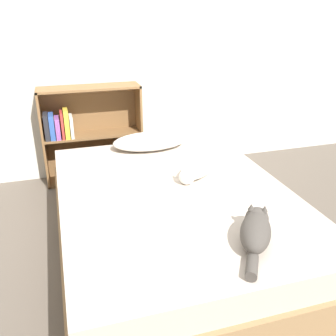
{
  "coord_description": "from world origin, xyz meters",
  "views": [
    {
      "loc": [
        -0.68,
        -2.09,
        1.57
      ],
      "look_at": [
        0.0,
        0.15,
        0.53
      ],
      "focal_mm": 40.0,
      "sensor_mm": 36.0,
      "label": 1
    }
  ],
  "objects_px": {
    "bed": "(175,219)",
    "pillow": "(150,141)",
    "cat_dark": "(256,230)",
    "cat_light": "(199,168)",
    "bookshelf": "(87,132)"
  },
  "relations": [
    {
      "from": "pillow",
      "to": "cat_light",
      "type": "relative_size",
      "value": 1.19
    },
    {
      "from": "pillow",
      "to": "cat_light",
      "type": "xyz_separation_m",
      "value": [
        0.2,
        -0.63,
        -0.01
      ]
    },
    {
      "from": "bed",
      "to": "pillow",
      "type": "relative_size",
      "value": 3.27
    },
    {
      "from": "bed",
      "to": "cat_light",
      "type": "xyz_separation_m",
      "value": [
        0.25,
        0.19,
        0.27
      ]
    },
    {
      "from": "pillow",
      "to": "cat_light",
      "type": "height_order",
      "value": "cat_light"
    },
    {
      "from": "cat_dark",
      "to": "cat_light",
      "type": "bearing_deg",
      "value": 30.45
    },
    {
      "from": "bed",
      "to": "cat_light",
      "type": "height_order",
      "value": "cat_light"
    },
    {
      "from": "pillow",
      "to": "cat_dark",
      "type": "height_order",
      "value": "cat_dark"
    },
    {
      "from": "bed",
      "to": "cat_light",
      "type": "relative_size",
      "value": 3.87
    },
    {
      "from": "pillow",
      "to": "bookshelf",
      "type": "height_order",
      "value": "bookshelf"
    },
    {
      "from": "cat_light",
      "to": "bookshelf",
      "type": "distance_m",
      "value": 1.32
    },
    {
      "from": "bed",
      "to": "cat_dark",
      "type": "distance_m",
      "value": 0.76
    },
    {
      "from": "cat_light",
      "to": "bookshelf",
      "type": "relative_size",
      "value": 0.59
    },
    {
      "from": "cat_light",
      "to": "pillow",
      "type": "bearing_deg",
      "value": -112.48
    },
    {
      "from": "bed",
      "to": "cat_dark",
      "type": "relative_size",
      "value": 4.46
    }
  ]
}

